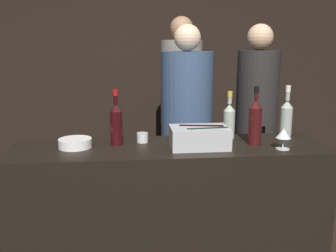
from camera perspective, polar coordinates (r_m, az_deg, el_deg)
The scene contains 13 objects.
wall_back_chalkboard at distance 4.47m, azimuth -3.01°, elevation 9.96°, with size 6.40×0.06×2.80m.
bar_counter at distance 2.46m, azimuth 0.07°, elevation -14.07°, with size 1.92×0.53×0.97m.
ice_bin_with_bottles at distance 2.25m, azimuth 4.94°, elevation -1.55°, with size 0.35×0.22×0.13m.
bowl_white at distance 2.32m, azimuth -13.95°, elevation -2.49°, with size 0.20×0.20×0.05m.
wine_glass at distance 2.30m, azimuth 17.20°, elevation -1.17°, with size 0.09×0.09×0.13m.
candle_votive at distance 2.38m, azimuth -3.92°, elevation -1.77°, with size 0.07×0.07×0.06m.
rose_wine_bottle at distance 2.49m, azimuth 9.30°, elevation 1.00°, with size 0.08×0.08×0.31m.
red_wine_bottle_black_foil at distance 2.37m, azimuth 13.12°, elevation 0.79°, with size 0.08×0.08×0.36m.
red_wine_bottle_tall at distance 2.32m, azimuth -7.90°, elevation 0.53°, with size 0.07×0.07×0.35m.
white_wine_bottle at distance 2.65m, azimuth 17.59°, elevation 1.46°, with size 0.08×0.08×0.34m.
person_in_hoodie at distance 3.53m, azimuth 1.99°, elevation 3.18°, with size 0.38×0.38×1.83m.
person_blond_tee at distance 3.05m, azimuth 2.83°, elevation 0.53°, with size 0.41×0.41×1.74m.
person_grey_polo at distance 3.23m, azimuth 13.27°, elevation 1.23°, with size 0.35×0.35×1.75m.
Camera 1 is at (-0.23, -1.93, 1.58)m, focal length 40.00 mm.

